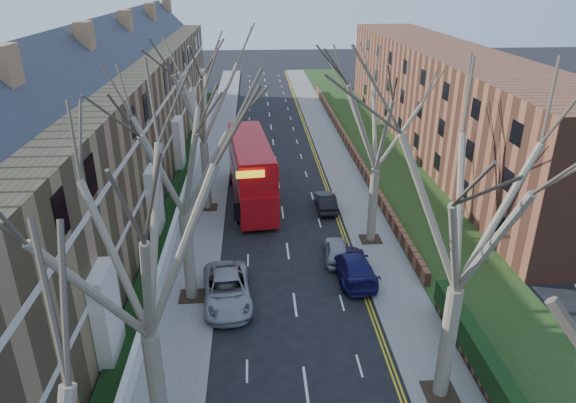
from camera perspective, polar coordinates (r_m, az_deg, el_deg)
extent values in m
cube|color=slate|center=(50.34, -8.25, 4.47)|extent=(3.00, 102.00, 0.12)
cube|color=slate|center=(50.80, 5.41, 4.79)|extent=(3.00, 102.00, 0.12)
cube|color=olive|center=(42.72, -19.91, 6.71)|extent=(9.00, 78.00, 10.00)
cube|color=#2A2C33|center=(41.50, -21.10, 14.63)|extent=(4.67, 78.00, 4.67)
cube|color=silver|center=(42.15, -13.80, 5.09)|extent=(0.12, 78.00, 0.35)
cube|color=silver|center=(41.20, -14.27, 9.70)|extent=(0.12, 78.00, 0.35)
cube|color=brown|center=(56.14, 16.85, 10.97)|extent=(8.00, 54.00, 10.00)
cube|color=brown|center=(54.67, 6.56, 6.69)|extent=(0.35, 54.00, 0.90)
cube|color=white|center=(42.87, -11.19, 1.54)|extent=(0.30, 78.00, 1.00)
cube|color=#1E3613|center=(51.67, 10.36, 4.94)|extent=(6.00, 102.00, 0.06)
cylinder|color=#756753|center=(20.30, -14.27, -20.01)|extent=(0.64, 0.64, 5.25)
cylinder|color=#756753|center=(28.32, -10.99, -6.06)|extent=(0.64, 0.64, 5.07)
cube|color=#2D2116|center=(29.65, -10.61, -10.29)|extent=(1.40, 1.40, 0.05)
cylinder|color=#756753|center=(39.10, -9.09, 2.84)|extent=(0.60, 0.60, 5.25)
cube|color=#2D2116|center=(40.10, -8.85, -0.64)|extent=(1.40, 1.40, 0.05)
cylinder|color=#756753|center=(22.76, 17.28, -14.85)|extent=(0.64, 0.64, 5.25)
cube|color=#2D2116|center=(24.44, 16.50, -19.66)|extent=(1.40, 1.40, 0.05)
cylinder|color=#756753|center=(34.28, 9.41, -0.43)|extent=(0.60, 0.60, 5.07)
cube|color=#2D2116|center=(35.38, 9.14, -4.16)|extent=(1.40, 1.40, 0.05)
cube|color=#AF0C11|center=(40.61, -4.08, 2.08)|extent=(3.89, 12.12, 2.38)
cube|color=#AF0C11|center=(39.82, -4.17, 5.11)|extent=(3.83, 11.53, 2.17)
cube|color=black|center=(40.43, -4.10, 2.72)|extent=(3.82, 11.17, 0.97)
cube|color=black|center=(39.79, -4.18, 5.26)|extent=(3.79, 10.94, 0.97)
imported|color=#99989D|center=(28.74, -6.78, -9.70)|extent=(3.03, 5.73, 1.54)
imported|color=#171751|center=(30.94, 7.24, -7.10)|extent=(2.43, 5.35, 1.52)
imported|color=#999AA1|center=(32.72, 5.43, -5.40)|extent=(1.83, 3.88, 1.28)
imported|color=black|center=(39.45, 4.21, 0.00)|extent=(1.39, 3.98, 1.31)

